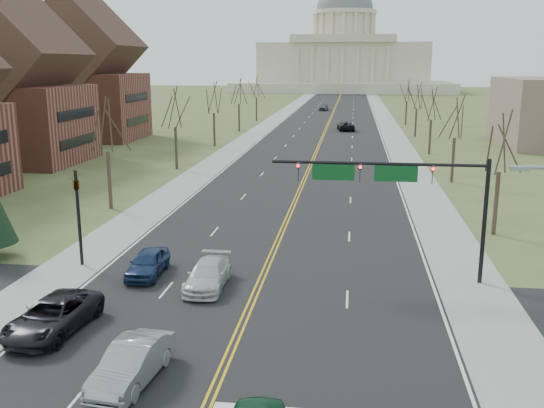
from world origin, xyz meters
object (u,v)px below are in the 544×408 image
(signal_left, at_px, (78,207))
(car_far_nb, at_px, (346,126))
(car_far_sb, at_px, (324,107))
(car_sb_outer_lead, at_px, (53,316))
(car_sb_outer_second, at_px, (148,263))
(signal_mast, at_px, (395,182))
(car_sb_inner_second, at_px, (208,275))
(car_sb_inner_lead, at_px, (132,363))

(signal_left, relative_size, car_far_nb, 1.00)
(car_far_nb, bearing_deg, car_far_sb, -89.50)
(car_sb_outer_lead, height_order, car_sb_outer_second, car_sb_outer_lead)
(car_sb_outer_lead, bearing_deg, car_far_nb, 87.02)
(signal_left, height_order, car_sb_outer_second, signal_left)
(signal_mast, xyz_separation_m, car_sb_inner_second, (-10.24, -2.73, -5.02))
(signal_mast, relative_size, car_far_sb, 2.48)
(car_sb_outer_second, height_order, car_far_sb, car_far_sb)
(signal_left, relative_size, car_sb_inner_second, 1.19)
(car_sb_inner_second, height_order, car_far_nb, car_far_nb)
(car_far_nb, bearing_deg, car_sb_outer_lead, 74.71)
(signal_mast, height_order, car_sb_inner_second, signal_mast)
(car_sb_inner_lead, relative_size, car_far_sb, 1.00)
(car_sb_outer_second, bearing_deg, signal_left, 163.21)
(car_sb_inner_lead, distance_m, car_far_nb, 92.08)
(signal_mast, relative_size, car_sb_inner_second, 2.41)
(car_sb_inner_lead, xyz_separation_m, car_sb_inner_second, (0.54, 10.49, -0.07))
(signal_mast, relative_size, car_far_nb, 2.02)
(signal_left, bearing_deg, car_sb_outer_second, -15.16)
(car_sb_outer_second, bearing_deg, car_sb_inner_second, -21.69)
(car_sb_outer_lead, height_order, car_sb_inner_second, car_sb_outer_lead)
(signal_left, relative_size, car_sb_outer_second, 1.34)
(car_far_nb, relative_size, car_far_sb, 1.23)
(signal_mast, bearing_deg, car_sb_outer_lead, -149.82)
(car_sb_inner_second, bearing_deg, car_sb_outer_second, 159.16)
(signal_left, bearing_deg, car_far_nb, 79.06)
(car_sb_outer_second, relative_size, car_far_nb, 0.75)
(car_sb_inner_lead, bearing_deg, car_sb_outer_lead, 149.76)
(car_sb_inner_second, xyz_separation_m, car_far_sb, (0.16, 127.39, 0.10))
(signal_left, height_order, car_far_sb, signal_left)
(car_sb_outer_lead, relative_size, car_far_sb, 1.17)
(signal_left, bearing_deg, car_far_sb, 85.93)
(car_sb_inner_lead, distance_m, car_sb_outer_second, 12.44)
(car_far_nb, xyz_separation_m, car_far_sb, (-6.32, 46.06, -0.00))
(signal_left, distance_m, car_sb_outer_lead, 10.20)
(car_far_nb, bearing_deg, car_sb_inner_lead, 78.30)
(car_sb_outer_lead, height_order, car_far_nb, car_far_nb)
(car_far_nb, bearing_deg, signal_mast, 85.41)
(signal_mast, height_order, signal_left, signal_mast)
(signal_left, height_order, car_sb_inner_second, signal_left)
(car_far_sb, bearing_deg, signal_mast, -77.63)
(car_sb_inner_lead, relative_size, car_sb_inner_second, 0.97)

